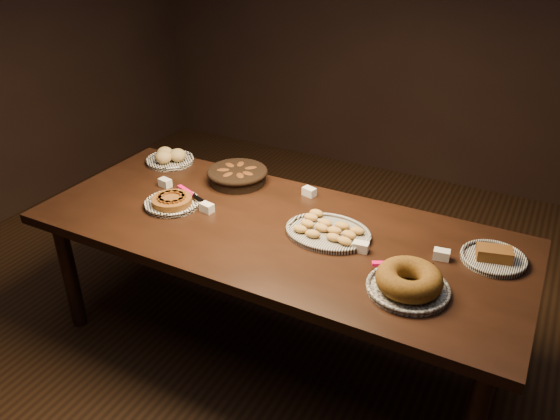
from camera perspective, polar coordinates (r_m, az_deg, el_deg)
The scene contains 9 objects.
ground at distance 3.10m, azimuth -0.49°, elevation -13.76°, with size 5.00×5.00×0.00m, color black.
buffet_table at distance 2.69m, azimuth -0.55°, elevation -3.12°, with size 2.40×1.00×0.75m.
apple_tart_plate at distance 2.89m, azimuth -11.19°, elevation 0.85°, with size 0.33×0.31×0.06m.
madeleine_platter at distance 2.59m, azimuth 5.01°, elevation -2.21°, with size 0.41×0.33×0.05m.
bundt_cake_plate at distance 2.26m, azimuth 13.28°, elevation -7.32°, with size 0.35×0.37×0.11m.
croissant_basket at distance 3.08m, azimuth -4.48°, elevation 3.73°, with size 0.41×0.41×0.09m.
bread_roll_plate at distance 3.39m, azimuth -11.48°, elevation 5.39°, with size 0.29×0.29×0.09m.
loaf_plate at distance 2.57m, azimuth 21.42°, elevation -4.60°, with size 0.28×0.28×0.07m.
tent_cards at distance 2.72m, azimuth 0.93°, elevation -0.42°, with size 1.61×0.47×0.04m.
Camera 1 is at (1.10, -2.00, 2.11)m, focal length 35.00 mm.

